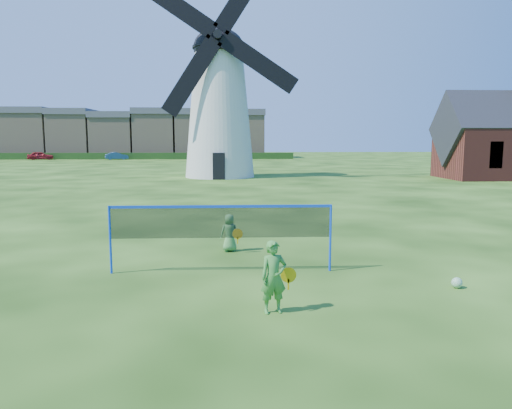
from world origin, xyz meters
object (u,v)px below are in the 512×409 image
object	(u,v)px
badminton_net	(221,223)
car_left	(40,156)
player_boy	(230,233)
car_right	(117,156)
windmill	(219,104)
play_ball	(457,283)
player_girl	(274,277)

from	to	relation	value
badminton_net	car_left	world-z (taller)	badminton_net
player_boy	car_right	xyz separation A→B (m)	(-17.82, 62.13, 0.05)
windmill	badminton_net	world-z (taller)	windmill
windmill	player_boy	bearing A→B (deg)	-87.76
play_ball	car_left	size ratio (longest dim) A/B	0.06
windmill	car_left	world-z (taller)	windmill
windmill	player_girl	distance (m)	31.87
windmill	play_ball	xyz separation A→B (m)	(5.72, -30.13, -5.76)
player_boy	car_left	distance (m)	68.44
play_ball	car_right	xyz separation A→B (m)	(-22.50, 65.64, 0.45)
player_boy	car_left	xyz separation A→B (m)	(-29.18, 61.90, 0.12)
badminton_net	player_girl	distance (m)	2.89
windmill	car_right	bearing A→B (deg)	115.29
windmill	car_right	size ratio (longest dim) A/B	4.93
player_girl	car_right	bearing A→B (deg)	91.80
player_girl	player_boy	xyz separation A→B (m)	(-0.82, 4.76, -0.13)
car_left	player_girl	bearing A→B (deg)	-177.31
play_ball	car_left	bearing A→B (deg)	117.37
player_girl	play_ball	bearing A→B (deg)	4.20
car_right	player_boy	bearing A→B (deg)	178.19
badminton_net	car_left	bearing A→B (deg)	114.40
player_boy	car_right	distance (m)	64.64
badminton_net	player_boy	xyz separation A→B (m)	(0.16, 2.08, -0.63)
player_girl	player_boy	distance (m)	4.83
windmill	play_ball	distance (m)	31.20
badminton_net	car_right	size ratio (longest dim) A/B	1.48
windmill	badminton_net	bearing A→B (deg)	-88.25
play_ball	windmill	bearing A→B (deg)	100.75
player_boy	player_girl	bearing A→B (deg)	85.41
car_left	car_right	size ratio (longest dim) A/B	1.09
windmill	car_left	bearing A→B (deg)	128.57
windmill	play_ball	bearing A→B (deg)	-79.25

